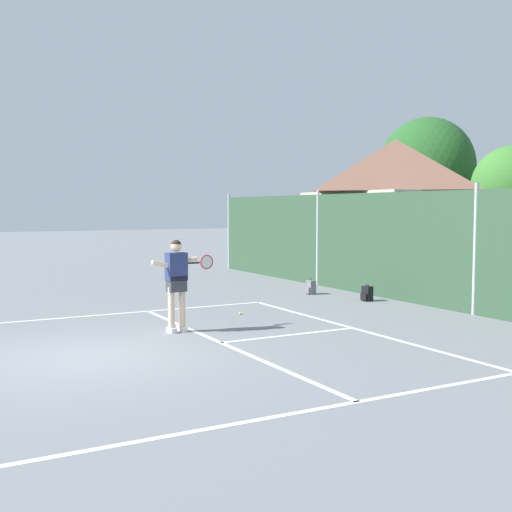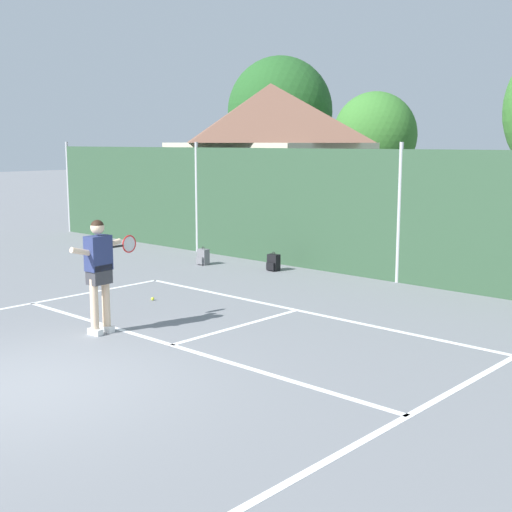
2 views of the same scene
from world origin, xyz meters
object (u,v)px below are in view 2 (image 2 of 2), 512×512
backpack_black (273,263)px  tennis_ball (153,299)px  tennis_player (99,266)px  backpack_grey (203,257)px

backpack_black → tennis_ball: bearing=-85.0°
tennis_ball → backpack_black: backpack_black is taller
tennis_player → backpack_black: 6.31m
backpack_grey → backpack_black: 1.95m
backpack_grey → backpack_black: same height
tennis_ball → backpack_black: bearing=95.0°
tennis_player → backpack_black: tennis_player is taller
backpack_grey → backpack_black: size_ratio=1.00×
tennis_ball → tennis_player: bearing=-59.0°
tennis_ball → backpack_black: (-0.35, 3.99, 0.16)m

